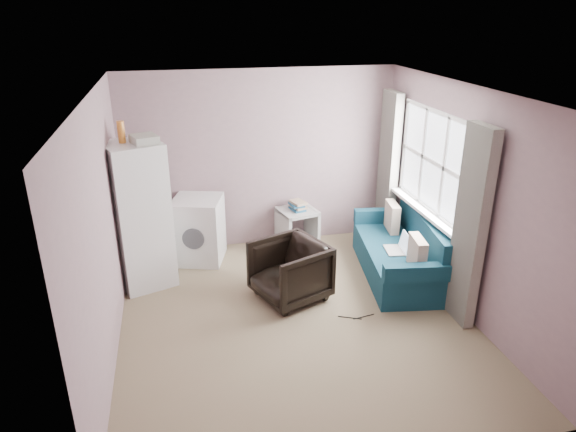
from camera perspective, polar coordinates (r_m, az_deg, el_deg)
name	(u,v)px	position (r m, az deg, el deg)	size (l,w,h in m)	color
room	(298,215)	(5.29, 1.10, 0.13)	(3.84, 4.24, 2.54)	#7E6C52
armchair	(290,268)	(6.06, 0.21, -5.84)	(0.76, 0.71, 0.78)	black
fridge	(140,215)	(6.43, -16.14, 0.12)	(0.79, 0.79, 2.05)	silver
washing_machine	(199,228)	(7.05, -9.90, -1.34)	(0.77, 0.77, 0.88)	silver
side_table	(297,225)	(7.41, 1.03, -0.96)	(0.60, 0.60, 0.68)	#969493
sofa	(402,254)	(6.77, 12.59, -4.12)	(1.09, 1.93, 0.82)	#103A4C
window_dressing	(423,193)	(6.55, 14.79, 2.46)	(0.17, 2.62, 2.18)	white
floor_cables	(357,317)	(5.93, 7.65, -11.08)	(0.41, 0.12, 0.01)	black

